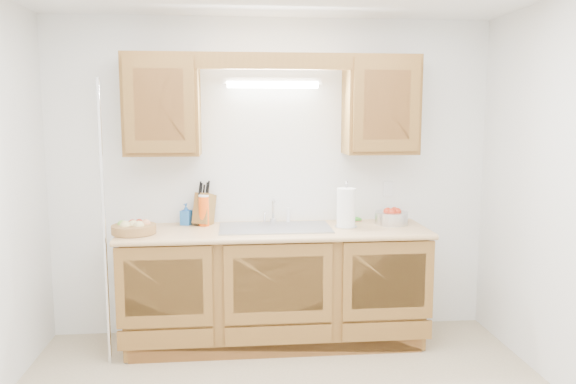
{
  "coord_description": "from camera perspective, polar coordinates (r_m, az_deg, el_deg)",
  "views": [
    {
      "loc": [
        -0.3,
        -2.96,
        1.75
      ],
      "look_at": [
        0.07,
        0.85,
        1.23
      ],
      "focal_mm": 35.0,
      "sensor_mm": 36.0,
      "label": 1
    }
  ],
  "objects": [
    {
      "name": "fluorescent_fixture",
      "position": [
        4.39,
        -1.58,
        11.03
      ],
      "size": [
        0.76,
        0.08,
        0.08
      ],
      "color": "white",
      "rests_on": "room"
    },
    {
      "name": "fruit_basket",
      "position": [
        4.21,
        -15.39,
        -3.52
      ],
      "size": [
        0.33,
        0.33,
        0.1
      ],
      "rotation": [
        0.0,
        0.0,
        -0.04
      ],
      "color": "#A07140",
      "rests_on": "countertop"
    },
    {
      "name": "soap_bottle",
      "position": [
        4.44,
        -10.31,
        -2.23
      ],
      "size": [
        0.1,
        0.1,
        0.17
      ],
      "primitive_type": "imported",
      "rotation": [
        0.0,
        0.0,
        -0.33
      ],
      "color": "#2360AF",
      "rests_on": "countertop"
    },
    {
      "name": "knife_block",
      "position": [
        4.44,
        -8.5,
        -1.67
      ],
      "size": [
        0.19,
        0.23,
        0.35
      ],
      "rotation": [
        0.0,
        0.0,
        -0.42
      ],
      "color": "brown",
      "rests_on": "countertop"
    },
    {
      "name": "apple_bowl",
      "position": [
        4.47,
        10.47,
        -2.52
      ],
      "size": [
        0.34,
        0.34,
        0.13
      ],
      "rotation": [
        0.0,
        0.0,
        -0.43
      ],
      "color": "silver",
      "rests_on": "countertop"
    },
    {
      "name": "room",
      "position": [
        3.02,
        0.29,
        -1.74
      ],
      "size": [
        3.52,
        3.5,
        2.5
      ],
      "color": "#C2AD8C",
      "rests_on": "ground"
    },
    {
      "name": "base_cabinets",
      "position": [
        4.37,
        -1.3,
        -9.63
      ],
      "size": [
        2.2,
        0.6,
        0.86
      ],
      "primitive_type": "cube",
      "color": "brown",
      "rests_on": "ground"
    },
    {
      "name": "paper_towel",
      "position": [
        4.28,
        5.92,
        -1.65
      ],
      "size": [
        0.17,
        0.17,
        0.36
      ],
      "rotation": [
        0.0,
        0.0,
        -0.21
      ],
      "color": "silver",
      "rests_on": "countertop"
    },
    {
      "name": "upper_cabinet_left",
      "position": [
        4.33,
        -12.65,
        8.62
      ],
      "size": [
        0.55,
        0.33,
        0.75
      ],
      "primitive_type": "cube",
      "color": "brown",
      "rests_on": "room"
    },
    {
      "name": "outlet_plate",
      "position": [
        4.66,
        10.13,
        0.3
      ],
      "size": [
        0.08,
        0.01,
        0.12
      ],
      "primitive_type": "cube",
      "color": "white",
      "rests_on": "room"
    },
    {
      "name": "valance",
      "position": [
        4.18,
        -1.37,
        13.17
      ],
      "size": [
        2.2,
        0.05,
        0.12
      ],
      "primitive_type": "cube",
      "color": "brown",
      "rests_on": "room"
    },
    {
      "name": "wire_shelf_pole",
      "position": [
        4.07,
        -18.19,
        -3.21
      ],
      "size": [
        0.03,
        0.03,
        2.0
      ],
      "primitive_type": "cylinder",
      "color": "silver",
      "rests_on": "ground"
    },
    {
      "name": "upper_cabinet_right",
      "position": [
        4.44,
        9.38,
        8.68
      ],
      "size": [
        0.55,
        0.33,
        0.75
      ],
      "primitive_type": "cube",
      "color": "brown",
      "rests_on": "room"
    },
    {
      "name": "orange_canister",
      "position": [
        4.38,
        -8.54,
        -1.86
      ],
      "size": [
        0.09,
        0.09,
        0.24
      ],
      "rotation": [
        0.0,
        0.0,
        -0.18
      ],
      "color": "#FD550E",
      "rests_on": "countertop"
    },
    {
      "name": "countertop",
      "position": [
        4.25,
        -1.31,
        -4.02
      ],
      "size": [
        2.3,
        0.63,
        0.04
      ],
      "primitive_type": "cube",
      "color": "tan",
      "rests_on": "base_cabinets"
    },
    {
      "name": "sponge",
      "position": [
        4.58,
        6.59,
        -2.81
      ],
      "size": [
        0.14,
        0.1,
        0.03
      ],
      "rotation": [
        0.0,
        0.0,
        0.19
      ],
      "color": "#CC333F",
      "rests_on": "countertop"
    },
    {
      "name": "sink",
      "position": [
        4.28,
        -1.32,
        -4.64
      ],
      "size": [
        0.84,
        0.46,
        0.36
      ],
      "color": "#9E9EA3",
      "rests_on": "countertop"
    }
  ]
}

